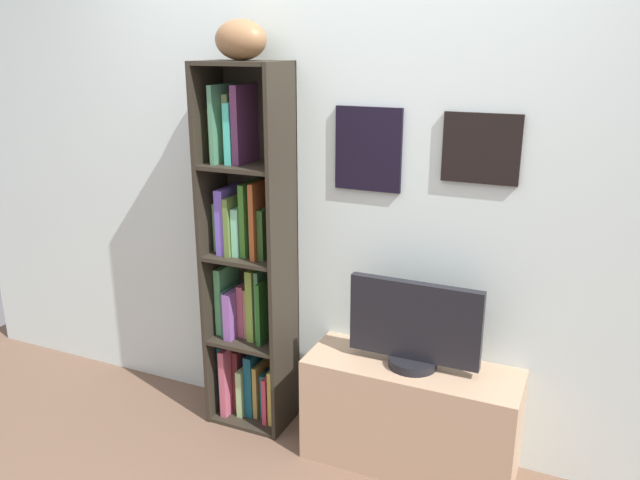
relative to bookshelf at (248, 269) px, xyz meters
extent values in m
cube|color=silver|center=(0.43, 0.14, 0.40)|extent=(4.80, 0.06, 2.46)
cube|color=black|center=(0.59, 0.10, 0.63)|extent=(0.31, 0.02, 0.38)
cube|color=gray|center=(0.59, 0.10, 0.63)|extent=(0.26, 0.01, 0.33)
cube|color=black|center=(1.09, 0.10, 0.66)|extent=(0.32, 0.02, 0.29)
cube|color=#9DAFBE|center=(1.09, 0.10, 0.66)|extent=(0.27, 0.01, 0.24)
cube|color=#2B251C|center=(-0.17, -0.03, 0.09)|extent=(0.02, 0.29, 1.83)
cube|color=#2B251C|center=(0.22, -0.03, 0.09)|extent=(0.02, 0.29, 1.83)
cube|color=#2B251C|center=(0.02, 0.11, 0.09)|extent=(0.41, 0.01, 1.83)
cube|color=#2B251C|center=(0.02, -0.03, -0.82)|extent=(0.37, 0.28, 0.02)
cube|color=#2B251C|center=(0.02, -0.03, -0.37)|extent=(0.37, 0.28, 0.02)
cube|color=#2B251C|center=(0.02, -0.03, 0.08)|extent=(0.37, 0.28, 0.02)
cube|color=#2B251C|center=(0.02, -0.03, 0.53)|extent=(0.37, 0.28, 0.02)
cube|color=#2B251C|center=(0.02, -0.03, 1.00)|extent=(0.37, 0.28, 0.02)
cube|color=#1B6476|center=(-0.14, 0.01, -0.62)|extent=(0.03, 0.19, 0.37)
cube|color=#B9546B|center=(-0.11, -0.02, -0.62)|extent=(0.03, 0.23, 0.38)
cube|color=#5A2023|center=(-0.07, 0.02, -0.63)|extent=(0.03, 0.17, 0.35)
cube|color=#99BE7B|center=(-0.03, 0.00, -0.68)|extent=(0.03, 0.20, 0.26)
cube|color=navy|center=(0.02, 0.01, -0.64)|extent=(0.04, 0.18, 0.34)
cube|color=olive|center=(0.05, 0.01, -0.66)|extent=(0.02, 0.17, 0.29)
cube|color=#1B5B6D|center=(0.09, 0.02, -0.68)|extent=(0.04, 0.16, 0.24)
cube|color=#BF394E|center=(0.13, 0.00, -0.68)|extent=(0.02, 0.21, 0.26)
cube|color=gold|center=(0.16, 0.00, -0.66)|extent=(0.03, 0.20, 0.30)
cube|color=#5CB173|center=(-0.14, 0.01, -0.18)|extent=(0.04, 0.18, 0.35)
cube|color=#366058|center=(-0.10, 0.00, -0.23)|extent=(0.02, 0.20, 0.25)
cube|color=#8653A2|center=(-0.06, -0.01, -0.24)|extent=(0.04, 0.23, 0.25)
cube|color=#A0495E|center=(-0.02, 0.02, -0.22)|extent=(0.03, 0.16, 0.27)
cube|color=#9C6950|center=(0.01, 0.02, -0.23)|extent=(0.02, 0.16, 0.26)
cube|color=olive|center=(0.05, 0.01, -0.17)|extent=(0.04, 0.19, 0.37)
cube|color=#457F57|center=(0.08, 0.01, -0.17)|extent=(0.02, 0.18, 0.37)
cube|color=#255F20|center=(0.11, 0.00, -0.20)|extent=(0.02, 0.21, 0.32)
cube|color=#6AB672|center=(-0.14, 0.02, 0.21)|extent=(0.04, 0.16, 0.24)
cube|color=#6C52C2|center=(-0.09, -0.01, 0.25)|extent=(0.04, 0.21, 0.32)
cube|color=#5B7736|center=(-0.05, -0.01, 0.23)|extent=(0.03, 0.22, 0.29)
cube|color=#77C69D|center=(-0.01, 0.00, 0.21)|extent=(0.04, 0.21, 0.24)
cube|color=#376F26|center=(0.03, 0.00, 0.27)|extent=(0.03, 0.20, 0.36)
cube|color=#407A52|center=(0.06, 0.01, 0.27)|extent=(0.03, 0.17, 0.35)
cube|color=#9E4A23|center=(0.10, -0.01, 0.28)|extent=(0.02, 0.22, 0.37)
cube|color=#294D1D|center=(0.13, 0.00, 0.21)|extent=(0.03, 0.20, 0.24)
cube|color=#4C8722|center=(-0.14, 0.02, 0.66)|extent=(0.04, 0.16, 0.25)
cube|color=#477F5E|center=(-0.10, -0.01, 0.72)|extent=(0.02, 0.23, 0.36)
cube|color=#778750|center=(-0.07, 0.02, 0.70)|extent=(0.03, 0.15, 0.32)
cube|color=#42BBA8|center=(-0.03, 0.00, 0.68)|extent=(0.03, 0.20, 0.28)
cube|color=#572B51|center=(0.01, 0.00, 0.72)|extent=(0.03, 0.20, 0.36)
ellipsoid|color=olive|center=(0.02, -0.03, 1.10)|extent=(0.31, 0.24, 0.18)
cube|color=tan|center=(0.88, -0.07, -0.57)|extent=(0.98, 0.35, 0.51)
cube|color=#806751|center=(0.88, -0.24, -0.57)|extent=(0.88, 0.01, 0.33)
cylinder|color=black|center=(0.88, -0.07, -0.29)|extent=(0.22, 0.22, 0.04)
cube|color=black|center=(0.88, -0.07, -0.09)|extent=(0.59, 0.04, 0.36)
cube|color=#20343E|center=(0.88, -0.08, -0.09)|extent=(0.55, 0.01, 0.32)
camera|label=1|loc=(1.55, -2.58, 1.08)|focal=35.55mm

